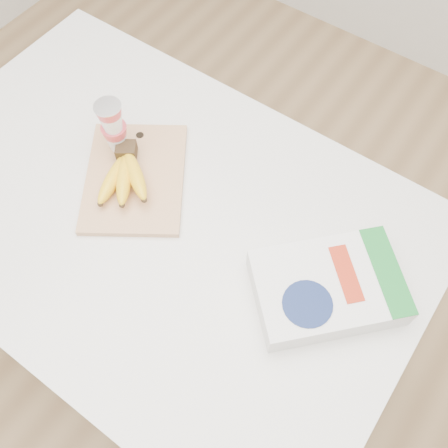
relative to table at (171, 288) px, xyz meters
The scene contains 6 objects.
room 0.86m from the table, ahead, with size 4.00×4.00×4.00m.
table is the anchor object (origin of this frame).
cutting_board 0.51m from the table, 152.73° to the left, with size 0.24×0.32×0.02m, color tan.
bananas 0.54m from the table, 166.08° to the left, with size 0.18×0.19×0.06m.
yogurt_stack 0.62m from the table, 153.13° to the left, with size 0.07×0.07×0.15m.
cereal_box 0.68m from the table, ahead, with size 0.36×0.36×0.07m.
Camera 1 is at (0.49, -0.40, 1.99)m, focal length 40.00 mm.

